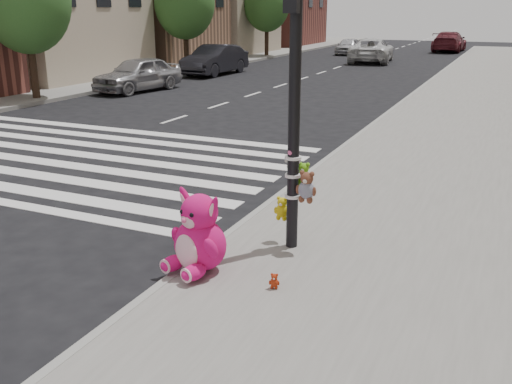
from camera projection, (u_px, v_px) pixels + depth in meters
The scene contains 16 objects.
ground at pixel (62, 272), 7.64m from camera, with size 120.00×120.00×0.00m, color black.
sidewalk_near at pixel (497, 146), 14.34m from camera, with size 7.00×80.00×0.14m, color slate.
sidewalk_far at pixel (130, 73), 30.24m from camera, with size 6.00×80.00×0.14m, color slate.
curb_edge at pixel (362, 134), 15.68m from camera, with size 0.12×80.00×0.15m, color gray.
crosswalk at pixel (69, 153), 13.91m from camera, with size 11.00×6.00×0.01m, color silver, non-canonical shape.
signal_pole at pixel (296, 133), 7.63m from camera, with size 0.69×0.49×4.00m.
tree_far_a at pixel (25, 0), 20.43m from camera, with size 3.20×3.20×5.44m.
tree_far_b at pixel (184, 2), 29.97m from camera, with size 3.20×3.20×5.44m.
tree_far_c at pixel (267, 4), 39.51m from camera, with size 3.20×3.20×5.44m.
pink_bunny at pixel (198, 238), 7.25m from camera, with size 0.86×0.94×1.09m.
red_teddy at pixel (274, 281), 6.88m from camera, with size 0.14×0.09×0.20m, color #AE2C11, non-canonical shape.
car_silver_far at pixel (138, 74), 23.98m from camera, with size 1.69×4.19×1.43m, color #A4A4A9.
car_dark_far at pixel (215, 60), 29.92m from camera, with size 1.63×4.66×1.54m, color black.
car_white_near at pixel (372, 50), 36.75m from camera, with size 2.48×5.39×1.50m, color silver.
car_maroon_near at pixel (449, 42), 45.58m from camera, with size 2.21×5.43×1.58m, color #581922.
car_silver_deep at pixel (348, 46), 42.95m from camera, with size 1.45×3.59×1.22m, color silver.
Camera 1 is at (5.22, -5.25, 3.38)m, focal length 40.00 mm.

